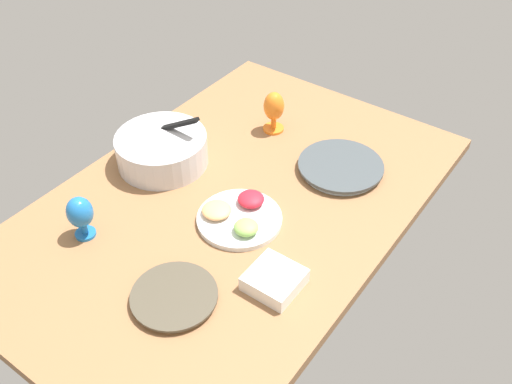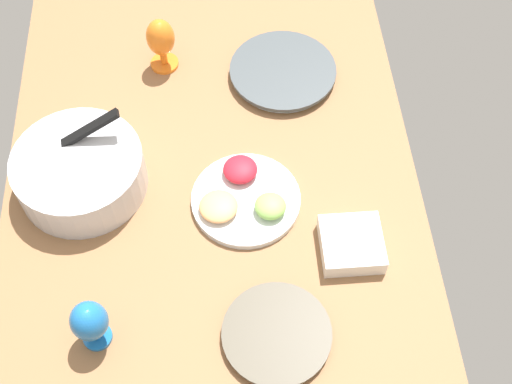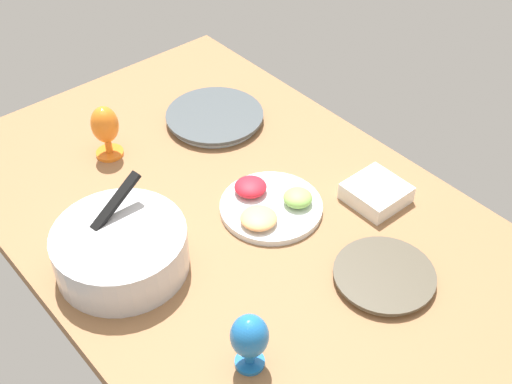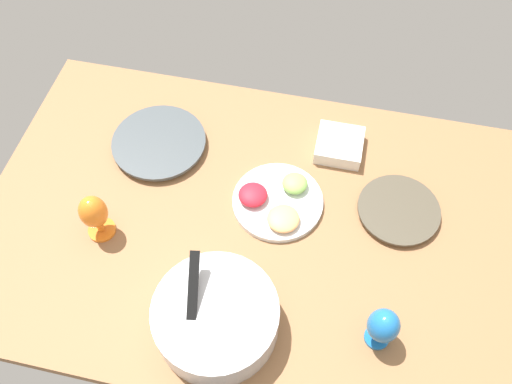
% 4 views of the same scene
% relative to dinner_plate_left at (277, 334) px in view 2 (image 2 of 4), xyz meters
% --- Properties ---
extents(ground_plane, '(1.60, 1.04, 0.04)m').
position_rel_dinner_plate_left_xyz_m(ground_plane, '(0.41, 0.12, -0.03)').
color(ground_plane, '#8C603D').
extents(dinner_plate_left, '(0.24, 0.24, 0.02)m').
position_rel_dinner_plate_left_xyz_m(dinner_plate_left, '(0.00, 0.00, 0.00)').
color(dinner_plate_left, beige).
rests_on(dinner_plate_left, ground_plane).
extents(dinner_plate_right, '(0.30, 0.30, 0.03)m').
position_rel_dinner_plate_left_xyz_m(dinner_plate_right, '(0.76, -0.09, 0.00)').
color(dinner_plate_right, silver).
rests_on(dinner_plate_right, ground_plane).
extents(mixing_bowl, '(0.32, 0.32, 0.19)m').
position_rel_dinner_plate_left_xyz_m(mixing_bowl, '(0.44, 0.45, 0.05)').
color(mixing_bowl, silver).
rests_on(mixing_bowl, ground_plane).
extents(fruit_platter, '(0.27, 0.27, 0.06)m').
position_rel_dinner_plate_left_xyz_m(fruit_platter, '(0.35, 0.05, 0.01)').
color(fruit_platter, silver).
rests_on(fruit_platter, ground_plane).
extents(hurricane_glass_orange, '(0.08, 0.08, 0.16)m').
position_rel_dinner_plate_left_xyz_m(hurricane_glass_orange, '(0.83, 0.24, 0.08)').
color(hurricane_glass_orange, orange).
rests_on(hurricane_glass_orange, ground_plane).
extents(hurricane_glass_blue, '(0.08, 0.08, 0.15)m').
position_rel_dinner_plate_left_xyz_m(hurricane_glass_blue, '(0.03, 0.39, 0.08)').
color(hurricane_glass_blue, '#1E6AB6').
rests_on(hurricane_glass_blue, ground_plane).
extents(square_bowl_white, '(0.14, 0.14, 0.05)m').
position_rel_dinner_plate_left_xyz_m(square_bowl_white, '(0.20, -0.19, 0.02)').
color(square_bowl_white, white).
rests_on(square_bowl_white, ground_plane).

